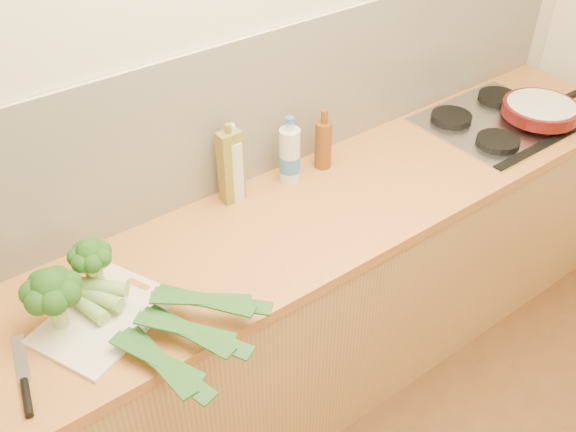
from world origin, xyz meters
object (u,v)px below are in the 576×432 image
(chopping_board, at_px, (105,318))
(chefs_knife, at_px, (25,387))
(gas_hob, at_px, (498,121))
(skillet, at_px, (541,109))

(chopping_board, bearing_deg, chefs_knife, 178.14)
(chefs_knife, bearing_deg, chopping_board, 34.12)
(gas_hob, distance_m, skillet, 0.18)
(gas_hob, height_order, chopping_board, gas_hob)
(gas_hob, xyz_separation_m, chefs_knife, (-2.04, -0.14, -0.01))
(chopping_board, height_order, skillet, skillet)
(skillet, bearing_deg, chefs_knife, -178.20)
(chefs_knife, bearing_deg, skillet, 13.63)
(gas_hob, xyz_separation_m, skillet, (0.14, -0.10, 0.05))
(gas_hob, relative_size, chefs_knife, 2.00)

